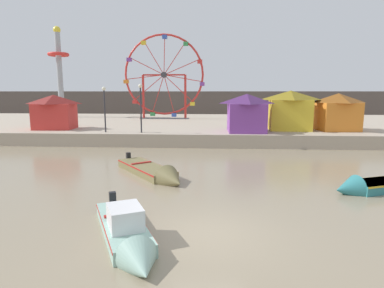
% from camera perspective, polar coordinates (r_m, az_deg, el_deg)
% --- Properties ---
extents(ground_plane, '(240.00, 240.00, 0.00)m').
position_cam_1_polar(ground_plane, '(10.43, 2.98, -15.62)').
color(ground_plane, gray).
extents(quay_promenade, '(110.00, 22.96, 1.06)m').
position_cam_1_polar(quay_promenade, '(36.45, 3.52, 3.20)').
color(quay_promenade, tan).
rests_on(quay_promenade, ground_plane).
extents(distant_town_skyline, '(140.00, 3.00, 4.40)m').
position_cam_1_polar(distant_town_skyline, '(61.55, 3.62, 7.25)').
color(distant_town_skyline, '#564C47').
rests_on(distant_town_skyline, ground_plane).
extents(motorboat_seafoam, '(3.20, 4.97, 1.40)m').
position_cam_1_polar(motorboat_seafoam, '(9.83, -11.28, -15.53)').
color(motorboat_seafoam, '#93BCAD').
rests_on(motorboat_seafoam, ground_plane).
extents(motorboat_teal_painted, '(5.08, 2.89, 1.17)m').
position_cam_1_polar(motorboat_teal_painted, '(16.63, 29.70, -6.43)').
color(motorboat_teal_painted, teal).
rests_on(motorboat_teal_painted, ground_plane).
extents(motorboat_olive_wood, '(4.63, 5.42, 1.32)m').
position_cam_1_polar(motorboat_olive_wood, '(16.78, -6.40, -5.15)').
color(motorboat_olive_wood, olive).
rests_on(motorboat_olive_wood, ground_plane).
extents(ferris_wheel_red_frame, '(9.89, 1.20, 10.15)m').
position_cam_1_polar(ferris_wheel_red_frame, '(39.98, -4.98, 11.80)').
color(ferris_wheel_red_frame, red).
rests_on(ferris_wheel_red_frame, quay_promenade).
extents(drop_tower_steel_tower, '(2.80, 2.80, 11.50)m').
position_cam_1_polar(drop_tower_steel_tower, '(45.90, -22.40, 11.44)').
color(drop_tower_steel_tower, '#999EA3').
rests_on(drop_tower_steel_tower, quay_promenade).
extents(carnival_booth_orange_canopy, '(3.73, 3.31, 3.18)m').
position_cam_1_polar(carnival_booth_orange_canopy, '(30.45, 24.38, 5.32)').
color(carnival_booth_orange_canopy, orange).
rests_on(carnival_booth_orange_canopy, quay_promenade).
extents(carnival_booth_red_striped, '(3.81, 3.00, 3.04)m').
position_cam_1_polar(carnival_booth_red_striped, '(31.31, -23.20, 5.36)').
color(carnival_booth_red_striped, red).
rests_on(carnival_booth_red_striped, quay_promenade).
extents(carnival_booth_purple_stall, '(3.34, 3.50, 3.14)m').
position_cam_1_polar(carnival_booth_purple_stall, '(27.13, 9.65, 5.58)').
color(carnival_booth_purple_stall, purple).
rests_on(carnival_booth_purple_stall, quay_promenade).
extents(carnival_booth_yellow_awning, '(3.91, 2.90, 3.41)m').
position_cam_1_polar(carnival_booth_yellow_awning, '(29.18, 16.99, 5.84)').
color(carnival_booth_yellow_awning, yellow).
rests_on(carnival_booth_yellow_awning, quay_promenade).
extents(promenade_lamp_near, '(0.32, 0.32, 3.93)m').
position_cam_1_polar(promenade_lamp_near, '(26.41, -9.08, 7.53)').
color(promenade_lamp_near, '#2D2D33').
rests_on(promenade_lamp_near, quay_promenade).
extents(promenade_lamp_far, '(0.32, 0.32, 3.72)m').
position_cam_1_polar(promenade_lamp_far, '(27.44, -15.26, 7.13)').
color(promenade_lamp_far, '#2D2D33').
rests_on(promenade_lamp_far, quay_promenade).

